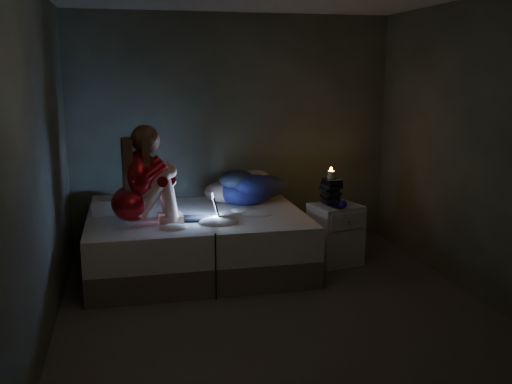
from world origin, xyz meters
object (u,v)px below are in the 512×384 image
object	(u,v)px
nightstand	(335,234)
candle	(331,175)
bed	(197,242)
phone	(334,207)
laptop	(200,207)
woman	(130,175)

from	to	relation	value
nightstand	candle	xyz separation A→B (m)	(-0.03, 0.08, 0.61)
bed	phone	size ratio (longest dim) A/B	15.13
laptop	woman	bearing A→B (deg)	-172.21
candle	phone	distance (m)	0.36
laptop	candle	distance (m)	1.42
woman	laptop	distance (m)	0.72
candle	nightstand	bearing A→B (deg)	-66.41
bed	candle	xyz separation A→B (m)	(1.40, -0.02, 0.64)
nightstand	phone	world-z (taller)	phone
phone	woman	bearing A→B (deg)	-177.08
laptop	nightstand	world-z (taller)	laptop
nightstand	woman	bearing A→B (deg)	170.86
bed	nightstand	xyz separation A→B (m)	(1.43, -0.10, 0.02)
bed	woman	xyz separation A→B (m)	(-0.63, -0.25, 0.75)
nightstand	candle	size ratio (longest dim) A/B	7.80
laptop	phone	bearing A→B (deg)	5.90
laptop	candle	bearing A→B (deg)	13.83
woman	nightstand	size ratio (longest dim) A/B	1.48
woman	bed	bearing A→B (deg)	17.54
candle	phone	size ratio (longest dim) A/B	0.57
woman	phone	distance (m)	2.03
laptop	nightstand	size ratio (longest dim) A/B	0.56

